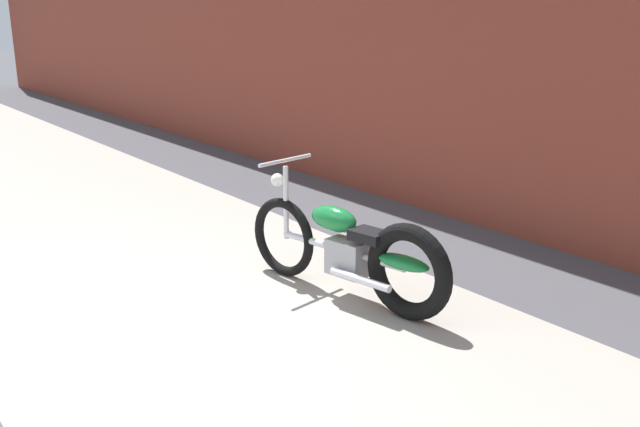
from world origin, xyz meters
TOP-DOWN VIEW (x-y plane):
  - sidewalk_slab at (0.00, 1.75)m, footprint 36.00×3.50m
  - motorcycle_green at (0.53, 2.65)m, footprint 1.99×0.63m

SIDE VIEW (x-z plane):
  - sidewalk_slab at x=0.00m, z-range 0.00..0.01m
  - motorcycle_green at x=0.53m, z-range -0.12..0.91m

